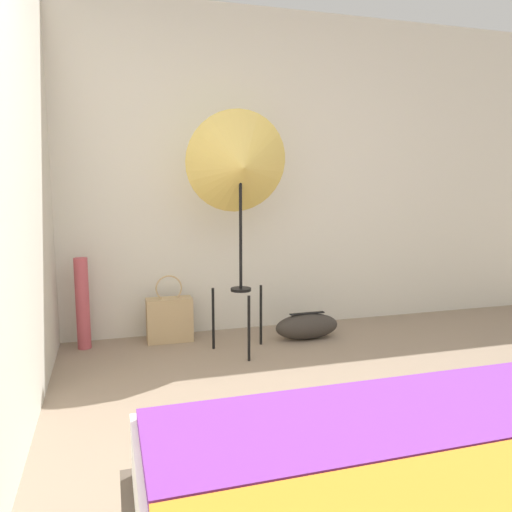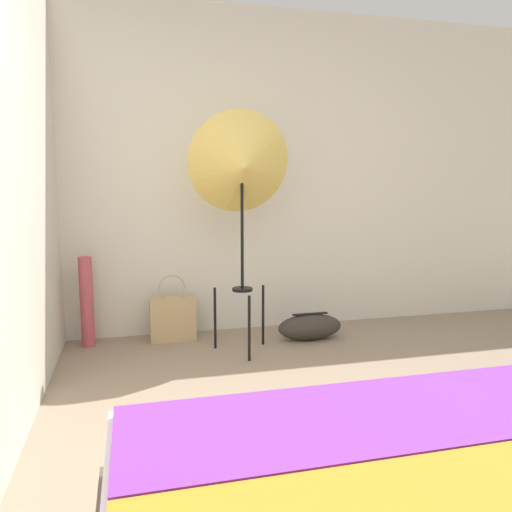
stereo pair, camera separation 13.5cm
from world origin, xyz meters
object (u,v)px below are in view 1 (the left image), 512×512
duffel_bag (307,326)px  tote_bag (170,319)px  paper_roll (83,304)px  photo_umbrella (240,166)px

duffel_bag → tote_bag: bearing=166.5°
duffel_bag → paper_roll: size_ratio=0.76×
tote_bag → duffel_bag: tote_bag is taller
photo_umbrella → duffel_bag: size_ratio=3.35×
duffel_bag → paper_roll: paper_roll is taller
photo_umbrella → tote_bag: 1.31m
photo_umbrella → tote_bag: size_ratio=3.31×
photo_umbrella → tote_bag: photo_umbrella is taller
tote_bag → paper_roll: paper_roll is taller
duffel_bag → paper_roll: bearing=171.0°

